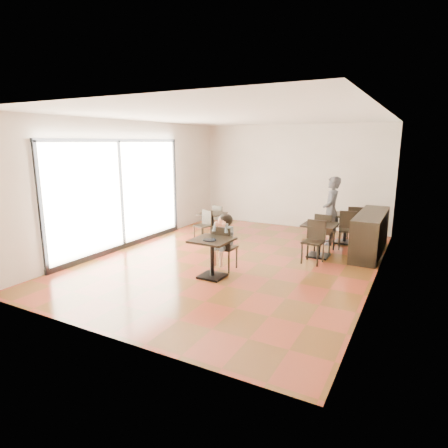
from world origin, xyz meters
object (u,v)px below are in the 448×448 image
Objects in this scene: chair_mid_a at (325,232)px; chair_back_b at (347,231)px; child_table at (212,258)px; cafe_table_left at (212,225)px; chair_left_a at (222,219)px; chair_mid_b at (313,242)px; cafe_table_mid at (319,240)px; chair_left_b at (202,226)px; cafe_table_back at (345,229)px; child at (225,242)px; chair_back_a at (355,222)px; child_chair at (225,248)px; adult_patron at (331,211)px.

chair_mid_a is 0.65m from chair_back_b.
cafe_table_left is at bearing 119.85° from child_table.
chair_left_a is at bearing 90.00° from cafe_table_left.
cafe_table_mid is at bearing 94.54° from chair_mid_b.
cafe_table_left is 0.83× the size of chair_left_b.
chair_left_b is at bearing -175.04° from chair_back_b.
child_table is 1.01× the size of cafe_table_back.
cafe_table_mid reaches higher than cafe_table_left.
child_table is 0.83× the size of chair_mid_b.
chair_mid_a reaches higher than chair_left_b.
chair_back_b is (3.63, 0.54, 0.12)m from cafe_table_left.
child is at bearing -136.57° from chair_back_b.
chair_back_a is at bearing 77.72° from cafe_table_mid.
child_table is 4.93m from chair_back_a.
child_table is at bearing 67.18° from chair_mid_a.
chair_back_b is (1.99, 2.86, -0.01)m from child_chair.
chair_back_b is (0.46, 1.01, 0.07)m from cafe_table_mid.
child is 2.41m from cafe_table_mid.
adult_patron reaches higher than chair_back_b.
chair_back_a is at bearing 73.90° from cafe_table_back.
child_table reaches higher than cafe_table_left.
cafe_table_left is (-1.64, 2.87, -0.05)m from child_table.
chair_left_a is (-3.47, -0.54, 0.02)m from cafe_table_back.
adult_patron is 0.70m from chair_back_b.
child is 1.44× the size of chair_left_b.
child_chair is 3.48m from chair_back_b.
chair_mid_b is at bearing 50.49° from child_table.
cafe_table_back is 1.05m from chair_mid_a.
cafe_table_back is at bearing 65.23° from child_table.
chair_mid_b is 1.01× the size of chair_back_b.
chair_mid_a is at bearing 94.54° from chair_mid_b.
cafe_table_mid is 0.83× the size of chair_mid_b.
child_table is at bearing 90.00° from child_chair.
cafe_table_back is 0.82× the size of chair_mid_a.
cafe_table_left is 0.74× the size of chair_back_b.
child_table is at bearing -132.01° from chair_back_b.
adult_patron is 2.29× the size of cafe_table_back.
cafe_table_back is 0.82× the size of chair_mid_b.
child is 1.73× the size of cafe_table_left.
cafe_table_left is at bearing -54.62° from child_chair.
chair_back_b reaches higher than cafe_table_left.
adult_patron is at bearing -137.91° from cafe_table_back.
cafe_table_mid is at bearing -126.27° from chair_back_b.
adult_patron is 2.26× the size of cafe_table_mid.
child is at bearing 51.58° from chair_back_a.
cafe_table_mid is at bearing -129.51° from child_chair.
child is 3.31m from chair_left_a.
chair_back_a is at bearing -146.33° from chair_left_a.
chair_mid_a is at bearing -146.89° from chair_back_b.
chair_mid_a is (0.03, -0.71, -0.42)m from adult_patron.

